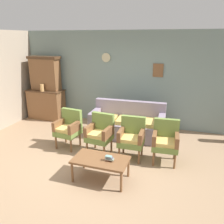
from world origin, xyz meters
TOP-DOWN VIEW (x-y plane):
  - ground_plane at (0.00, 0.00)m, footprint 7.68×7.68m
  - wall_back_with_decor at (0.00, 2.63)m, footprint 6.40×0.09m
  - side_cabinet at (-2.53, 2.25)m, footprint 1.16×0.55m
  - cabinet_upper_hutch at (-2.53, 2.33)m, footprint 0.99×0.38m
  - vase_on_cabinet at (-2.50, 2.07)m, footprint 0.11×0.11m
  - floral_couch at (0.31, 1.70)m, footprint 1.93×0.89m
  - armchair_near_cabinet at (-0.86, 0.67)m, footprint 0.57×0.54m
  - armchair_near_couch_end at (-0.04, 0.62)m, footprint 0.56×0.54m
  - armchair_row_middle at (0.68, 0.63)m, footprint 0.54×0.51m
  - armchair_by_doorway at (1.38, 0.68)m, footprint 0.56×0.53m
  - coffee_table at (0.34, -0.34)m, footprint 1.00×0.56m
  - book_stack_on_table at (0.51, -0.35)m, footprint 0.16×0.10m

SIDE VIEW (x-z plane):
  - ground_plane at x=0.00m, z-range 0.00..0.00m
  - floral_couch at x=0.31m, z-range -0.12..0.78m
  - coffee_table at x=0.34m, z-range 0.17..0.59m
  - book_stack_on_table at x=0.51m, z-range 0.42..0.51m
  - side_cabinet at x=-2.53m, z-range 0.00..0.93m
  - armchair_near_cabinet at x=-0.86m, z-range 0.05..0.95m
  - armchair_near_couch_end at x=-0.04m, z-range 0.05..0.95m
  - armchair_row_middle at x=0.68m, z-range 0.05..0.95m
  - armchair_by_doorway at x=1.38m, z-range 0.05..0.95m
  - vase_on_cabinet at x=-2.50m, z-range 0.93..1.15m
  - wall_back_with_decor at x=0.00m, z-range 0.00..2.70m
  - cabinet_upper_hutch at x=-2.53m, z-range 0.94..1.97m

